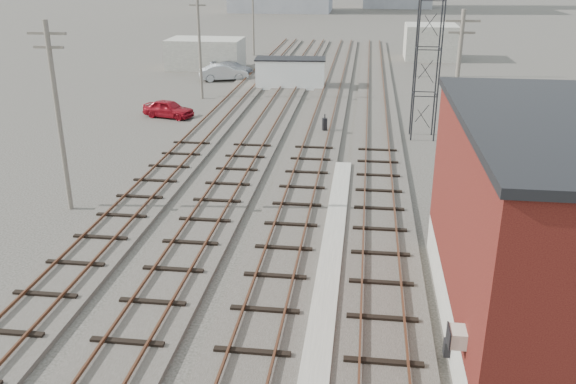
% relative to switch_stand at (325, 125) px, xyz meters
% --- Properties ---
extents(ground, '(320.00, 320.00, 0.00)m').
position_rel_switch_stand_xyz_m(ground, '(1.14, 24.69, -0.59)').
color(ground, '#282621').
rests_on(ground, ground).
extents(track_right, '(3.20, 90.00, 0.39)m').
position_rel_switch_stand_xyz_m(track_right, '(3.64, 3.69, -0.49)').
color(track_right, '#332D28').
rests_on(track_right, ground).
extents(track_mid_right, '(3.20, 90.00, 0.39)m').
position_rel_switch_stand_xyz_m(track_mid_right, '(-0.36, 3.69, -0.49)').
color(track_mid_right, '#332D28').
rests_on(track_mid_right, ground).
extents(track_mid_left, '(3.20, 90.00, 0.39)m').
position_rel_switch_stand_xyz_m(track_mid_left, '(-4.36, 3.69, -0.49)').
color(track_mid_left, '#332D28').
rests_on(track_mid_left, ground).
extents(track_left, '(3.20, 90.00, 0.39)m').
position_rel_switch_stand_xyz_m(track_left, '(-8.36, 3.69, -0.49)').
color(track_left, '#332D28').
rests_on(track_left, ground).
extents(platform_curb, '(0.90, 28.00, 0.26)m').
position_rel_switch_stand_xyz_m(platform_curb, '(1.64, -21.31, -0.46)').
color(platform_curb, gray).
rests_on(platform_curb, ground).
extents(brick_building, '(6.54, 12.20, 7.22)m').
position_rel_switch_stand_xyz_m(brick_building, '(8.64, -23.31, 3.04)').
color(brick_building, gray).
rests_on(brick_building, ground).
extents(lattice_tower, '(1.60, 1.60, 15.00)m').
position_rel_switch_stand_xyz_m(lattice_tower, '(6.64, -0.31, 6.91)').
color(lattice_tower, black).
rests_on(lattice_tower, ground).
extents(utility_pole_left_a, '(1.80, 0.24, 9.00)m').
position_rel_switch_stand_xyz_m(utility_pole_left_a, '(-11.36, -15.31, 4.20)').
color(utility_pole_left_a, '#595147').
rests_on(utility_pole_left_a, ground).
extents(utility_pole_left_b, '(1.80, 0.24, 9.00)m').
position_rel_switch_stand_xyz_m(utility_pole_left_b, '(-11.36, 9.69, 4.20)').
color(utility_pole_left_b, '#595147').
rests_on(utility_pole_left_b, ground).
extents(utility_pole_left_c, '(1.80, 0.24, 9.00)m').
position_rel_switch_stand_xyz_m(utility_pole_left_c, '(-11.36, 34.69, 4.20)').
color(utility_pole_left_c, '#595147').
rests_on(utility_pole_left_c, ground).
extents(utility_pole_right_a, '(1.80, 0.24, 9.00)m').
position_rel_switch_stand_xyz_m(utility_pole_right_a, '(7.64, -7.31, 4.20)').
color(utility_pole_right_a, '#595147').
rests_on(utility_pole_right_a, ground).
extents(utility_pole_right_b, '(1.80, 0.24, 9.00)m').
position_rel_switch_stand_xyz_m(utility_pole_right_b, '(7.64, 22.69, 4.20)').
color(utility_pole_right_b, '#595147').
rests_on(utility_pole_right_b, ground).
extents(shed_left, '(8.00, 5.00, 3.20)m').
position_rel_switch_stand_xyz_m(shed_left, '(-14.86, 24.69, 1.01)').
color(shed_left, gray).
rests_on(shed_left, ground).
extents(shed_right, '(6.00, 6.00, 4.00)m').
position_rel_switch_stand_xyz_m(shed_right, '(10.14, 34.69, 1.41)').
color(shed_right, gray).
rests_on(shed_right, ground).
extents(switch_stand, '(0.38, 0.38, 1.26)m').
position_rel_switch_stand_xyz_m(switch_stand, '(0.00, 0.00, 0.00)').
color(switch_stand, black).
rests_on(switch_stand, ground).
extents(site_trailer, '(6.72, 3.30, 2.75)m').
position_rel_switch_stand_xyz_m(site_trailer, '(-4.34, 15.40, 0.79)').
color(site_trailer, white).
rests_on(site_trailer, ground).
extents(car_red, '(4.24, 2.55, 1.35)m').
position_rel_switch_stand_xyz_m(car_red, '(-12.19, 2.89, 0.08)').
color(car_red, maroon).
rests_on(car_red, ground).
extents(car_silver, '(5.08, 3.27, 1.58)m').
position_rel_switch_stand_xyz_m(car_silver, '(-11.35, 18.05, 0.20)').
color(car_silver, '#9CA0A3').
rests_on(car_silver, ground).
extents(car_grey, '(4.68, 2.47, 1.29)m').
position_rel_switch_stand_xyz_m(car_grey, '(-11.20, 21.52, 0.05)').
color(car_grey, gray).
rests_on(car_grey, ground).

